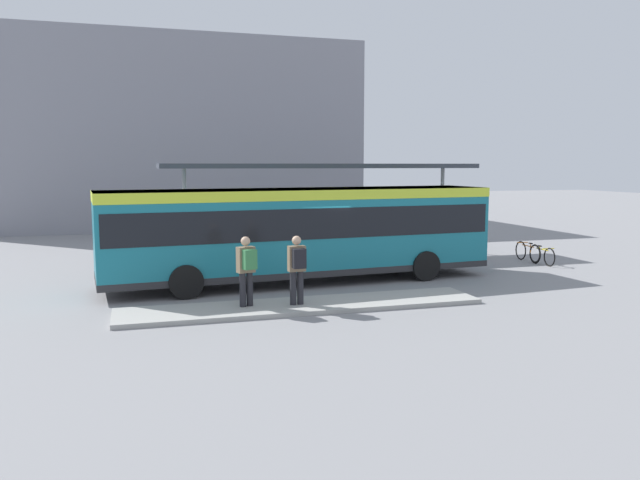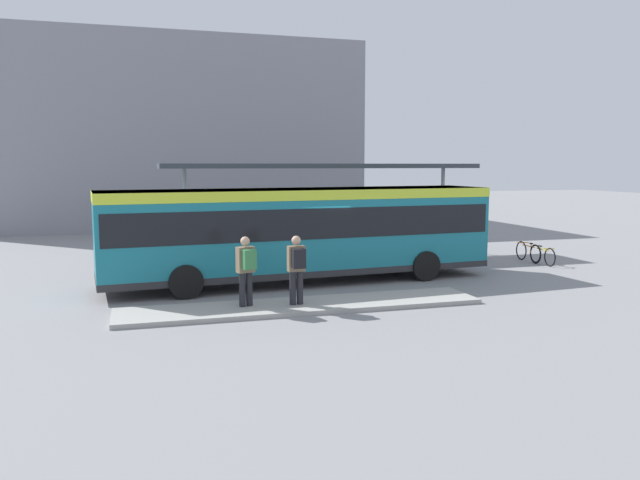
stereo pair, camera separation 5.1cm
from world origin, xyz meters
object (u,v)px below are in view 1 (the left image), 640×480
object	(u,v)px
pedestrian_waiting	(297,266)
bicycle_orange	(528,252)
bicycle_yellow	(542,255)
potted_planter_near_shelter	(382,249)
pedestrian_companion	(247,267)
city_bus	(302,228)

from	to	relation	value
pedestrian_waiting	bicycle_orange	bearing A→B (deg)	-65.87
bicycle_yellow	potted_planter_near_shelter	world-z (taller)	potted_planter_near_shelter
pedestrian_companion	pedestrian_waiting	bearing A→B (deg)	-113.70
bicycle_orange	potted_planter_near_shelter	distance (m)	5.85
city_bus	potted_planter_near_shelter	distance (m)	4.62
city_bus	bicycle_yellow	distance (m)	9.80
bicycle_orange	city_bus	bearing A→B (deg)	103.32
pedestrian_companion	bicycle_yellow	world-z (taller)	pedestrian_companion
pedestrian_waiting	bicycle_orange	xyz separation A→B (m)	(10.66, 5.25, -0.78)
pedestrian_companion	bicycle_yellow	bearing A→B (deg)	-85.94
pedestrian_waiting	potted_planter_near_shelter	bearing A→B (deg)	-41.07
pedestrian_waiting	bicycle_yellow	distance (m)	11.67
pedestrian_companion	bicycle_orange	bearing A→B (deg)	-82.61
pedestrian_companion	bicycle_orange	xyz separation A→B (m)	(11.95, 5.06, -0.78)
pedestrian_waiting	pedestrian_companion	xyz separation A→B (m)	(-1.29, 0.18, 0.00)
pedestrian_companion	bicycle_yellow	distance (m)	12.80
pedestrian_waiting	bicycle_yellow	size ratio (longest dim) A/B	1.10
pedestrian_waiting	bicycle_yellow	bearing A→B (deg)	-69.45
city_bus	pedestrian_waiting	distance (m)	3.81
city_bus	pedestrian_waiting	world-z (taller)	city_bus
bicycle_yellow	potted_planter_near_shelter	xyz separation A→B (m)	(-5.88, 1.53, 0.26)
city_bus	pedestrian_companion	xyz separation A→B (m)	(-2.38, -3.42, -0.60)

